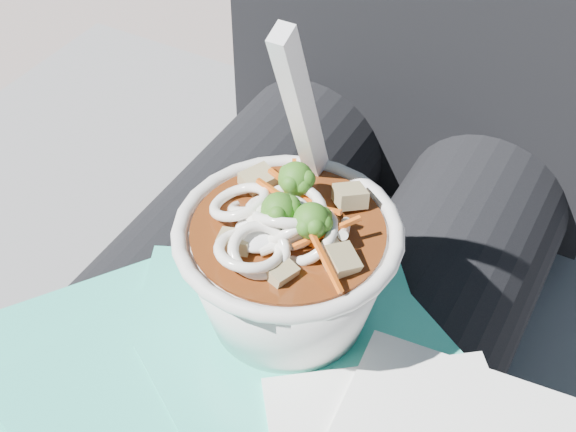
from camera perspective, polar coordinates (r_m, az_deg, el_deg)
The scene contains 5 objects.
stone_ledge at distance 0.91m, azimuth 3.95°, elevation -13.85°, with size 1.00×0.50×0.43m, color slate.
lap at distance 0.59m, azimuth -1.09°, elevation -9.64°, with size 0.31×0.48×0.14m.
person_body at distance 0.62m, azimuth 3.03°, elevation -1.93°, with size 0.34×0.94×0.98m.
plastic_bag at distance 0.48m, azimuth -4.13°, elevation -12.81°, with size 0.36×0.34×0.02m.
udon_bowl at distance 0.47m, azimuth -0.02°, elevation -3.07°, with size 0.15×0.15×0.19m.
Camera 1 is at (0.18, -0.31, 0.97)m, focal length 50.00 mm.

